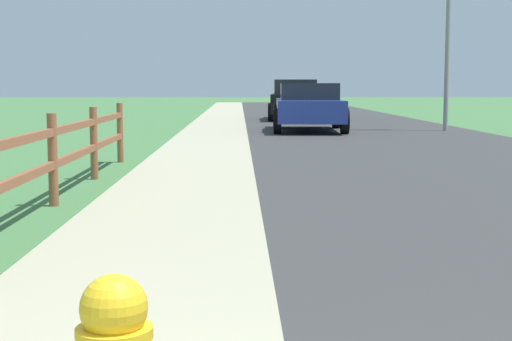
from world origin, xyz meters
name	(u,v)px	position (x,y,z in m)	size (l,w,h in m)	color
ground_plane	(246,126)	(0.00, 25.00, 0.00)	(120.00, 120.00, 0.00)	#447641
road_asphalt	(340,123)	(3.50, 27.00, 0.00)	(7.00, 66.00, 0.01)	#373737
curb_concrete	(164,123)	(-3.00, 27.00, 0.00)	(6.00, 66.00, 0.01)	#B0AC8C
grass_verge	(123,123)	(-4.50, 27.00, 0.01)	(5.00, 66.00, 0.00)	#447641
rail_fence	(22,164)	(-2.37, 6.23, 0.63)	(0.11, 12.65, 1.07)	brown
parked_suv_blue	(309,106)	(1.87, 22.02, 0.75)	(2.28, 4.79, 1.44)	navy
parked_car_black	(295,100)	(2.03, 29.63, 0.79)	(2.35, 5.02, 1.60)	black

